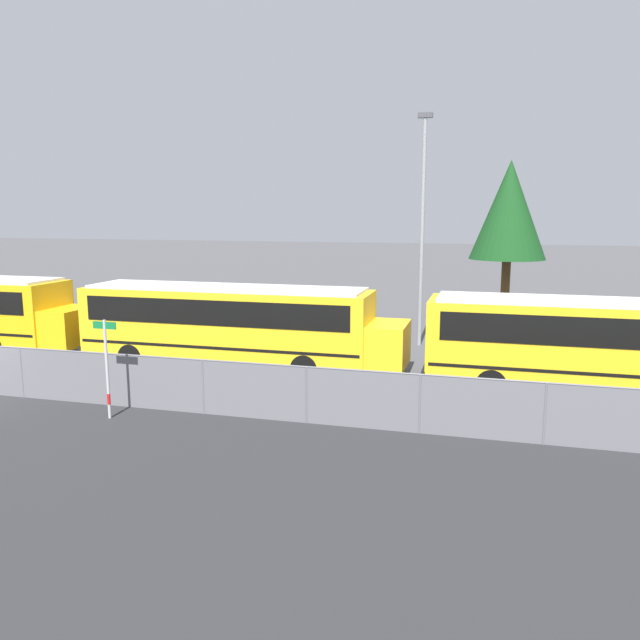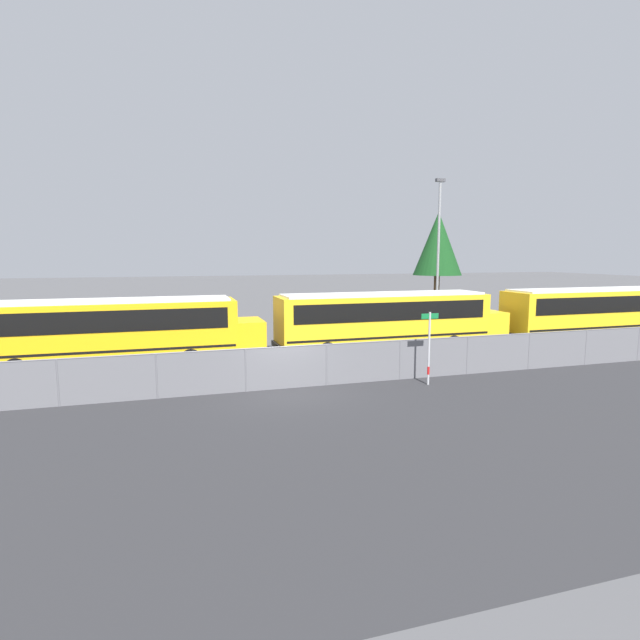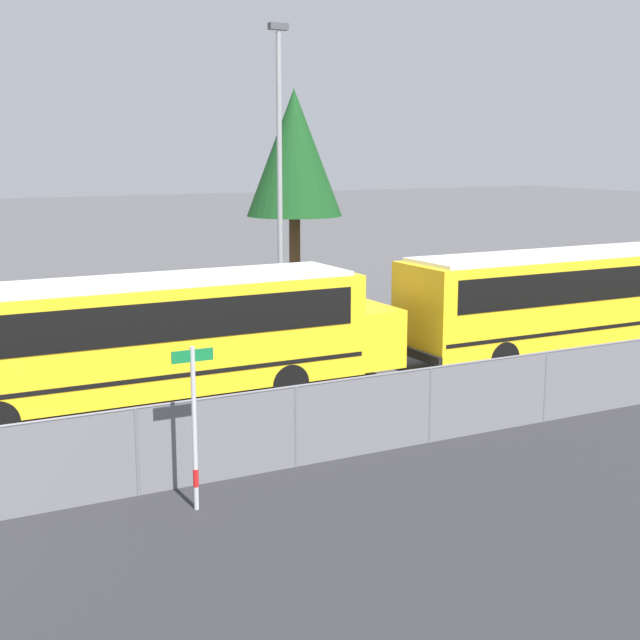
% 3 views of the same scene
% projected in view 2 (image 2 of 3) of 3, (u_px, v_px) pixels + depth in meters
% --- Properties ---
extents(ground_plane, '(200.00, 200.00, 0.00)m').
position_uv_depth(ground_plane, '(287.00, 388.00, 18.24)').
color(ground_plane, '#4C4C4F').
extents(road_strip, '(145.44, 12.00, 0.01)m').
position_uv_depth(road_strip, '(341.00, 449.00, 12.55)').
color(road_strip, '#2B2B2D').
rests_on(road_strip, ground_plane).
extents(fence, '(111.51, 0.07, 1.58)m').
position_uv_depth(fence, '(287.00, 367.00, 18.13)').
color(fence, '#9EA0A5').
rests_on(fence, ground_plane).
extents(school_bus_3, '(11.90, 2.45, 2.99)m').
position_uv_depth(school_bus_3, '(115.00, 328.00, 21.07)').
color(school_bus_3, yellow).
rests_on(school_bus_3, ground_plane).
extents(school_bus_4, '(11.90, 2.45, 2.99)m').
position_uv_depth(school_bus_4, '(388.00, 318.00, 24.61)').
color(school_bus_4, yellow).
rests_on(school_bus_4, ground_plane).
extents(school_bus_5, '(11.90, 2.45, 2.99)m').
position_uv_depth(school_bus_5, '(596.00, 310.00, 27.87)').
color(school_bus_5, yellow).
rests_on(school_bus_5, ground_plane).
extents(street_sign, '(0.70, 0.09, 2.75)m').
position_uv_depth(street_sign, '(429.00, 346.00, 18.57)').
color(street_sign, '#B7B7BC').
rests_on(street_sign, ground_plane).
extents(light_pole, '(0.60, 0.24, 9.54)m').
position_uv_depth(light_pole, '(438.00, 250.00, 31.44)').
color(light_pole, gray).
rests_on(light_pole, ground_plane).
extents(tree_0, '(3.72, 3.72, 8.13)m').
position_uv_depth(tree_0, '(438.00, 244.00, 38.33)').
color(tree_0, '#51381E').
rests_on(tree_0, ground_plane).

